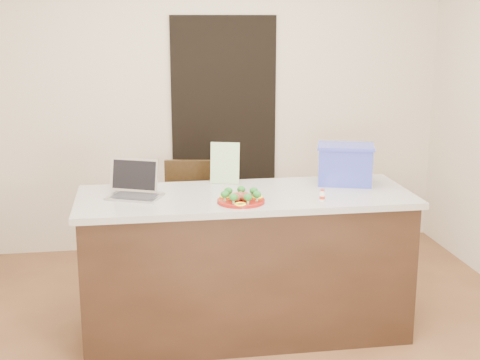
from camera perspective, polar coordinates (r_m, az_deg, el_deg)
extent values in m
plane|color=brown|center=(4.23, 1.01, -14.21)|extent=(4.00, 4.00, 0.00)
plane|color=beige|center=(5.75, -2.41, 7.41)|extent=(4.00, 0.00, 4.00)
plane|color=beige|center=(1.91, 11.69, -5.84)|extent=(4.00, 0.00, 4.00)
cube|color=black|center=(5.79, -1.37, 3.97)|extent=(0.90, 0.02, 2.00)
cube|color=black|center=(4.27, 0.45, -7.43)|extent=(2.00, 0.70, 0.88)
cube|color=beige|center=(4.13, 0.46, -1.46)|extent=(2.06, 0.76, 0.04)
cylinder|color=maroon|center=(3.93, 0.08, -1.82)|extent=(0.28, 0.28, 0.02)
torus|color=maroon|center=(3.92, 0.08, -1.73)|extent=(0.28, 0.28, 0.01)
sphere|color=brown|center=(3.92, 0.08, -1.41)|extent=(0.04, 0.04, 0.04)
sphere|color=brown|center=(3.89, 0.41, -1.52)|extent=(0.04, 0.04, 0.04)
sphere|color=brown|center=(3.91, 0.60, -1.44)|extent=(0.04, 0.04, 0.04)
sphere|color=brown|center=(3.93, 0.58, -1.36)|extent=(0.04, 0.04, 0.04)
sphere|color=brown|center=(3.95, 0.38, -1.29)|extent=(0.04, 0.04, 0.04)
sphere|color=brown|center=(3.95, 0.06, -1.27)|extent=(0.04, 0.04, 0.04)
sphere|color=brown|center=(3.95, -0.24, -1.30)|extent=(0.04, 0.04, 0.04)
sphere|color=brown|center=(3.93, -0.43, -1.37)|extent=(0.04, 0.04, 0.04)
sphere|color=brown|center=(3.91, -0.42, -1.45)|extent=(0.04, 0.04, 0.04)
sphere|color=brown|center=(3.89, -0.22, -1.52)|extent=(0.04, 0.04, 0.04)
ellipsoid|color=#154F18|center=(3.97, -0.99, -0.93)|extent=(0.05, 0.05, 0.04)
ellipsoid|color=#154F18|center=(3.90, -1.30, -1.23)|extent=(0.05, 0.05, 0.04)
ellipsoid|color=#154F18|center=(3.83, -0.56, -1.48)|extent=(0.05, 0.05, 0.04)
ellipsoid|color=#154F18|center=(3.83, 0.68, -1.49)|extent=(0.05, 0.05, 0.04)
ellipsoid|color=#154F18|center=(3.89, 1.46, -1.24)|extent=(0.05, 0.05, 0.04)
ellipsoid|color=#154F18|center=(3.97, 1.18, -0.94)|extent=(0.05, 0.05, 0.04)
ellipsoid|color=#154F18|center=(4.01, 0.10, -0.80)|extent=(0.05, 0.05, 0.04)
torus|color=#F6FF1A|center=(3.98, -1.26, -1.42)|extent=(0.07, 0.07, 0.01)
torus|color=#F6FF1A|center=(3.82, 0.02, -2.08)|extent=(0.07, 0.07, 0.01)
torus|color=#F6FF1A|center=(3.97, 1.48, -1.45)|extent=(0.07, 0.07, 0.01)
cube|color=white|center=(3.89, 0.10, -2.05)|extent=(0.17, 0.17, 0.01)
cube|color=#BCBBC0|center=(3.87, -0.14, -2.06)|extent=(0.06, 0.13, 0.00)
cube|color=#BCBBC0|center=(3.94, -0.31, -1.78)|extent=(0.05, 0.06, 0.00)
cube|color=silver|center=(3.85, 0.65, -2.12)|extent=(0.03, 0.10, 0.01)
cube|color=#BCBBC0|center=(3.94, 0.41, -1.73)|extent=(0.03, 0.12, 0.00)
cylinder|color=beige|center=(3.98, 7.03, -1.44)|extent=(0.03, 0.03, 0.05)
cylinder|color=beige|center=(3.98, 7.04, -1.00)|extent=(0.02, 0.02, 0.01)
cylinder|color=red|center=(3.97, 7.05, -0.86)|extent=(0.02, 0.02, 0.01)
cylinder|color=red|center=(3.98, 7.03, -1.48)|extent=(0.03, 0.03, 0.02)
cube|color=#A6A7AB|center=(4.08, -8.96, -1.40)|extent=(0.37, 0.32, 0.01)
cube|color=#A6A7AB|center=(4.16, -9.03, 0.45)|extent=(0.31, 0.17, 0.20)
cube|color=black|center=(4.16, -9.03, 0.43)|extent=(0.27, 0.15, 0.17)
cube|color=#272629|center=(4.07, -8.97, -1.33)|extent=(0.30, 0.24, 0.00)
cube|color=silver|center=(4.35, -1.30, 1.45)|extent=(0.19, 0.09, 0.27)
cube|color=#2D36A4|center=(4.40, 8.96, 1.21)|extent=(0.39, 0.33, 0.24)
cube|color=#2D36A4|center=(4.37, 9.02, 2.87)|extent=(0.42, 0.35, 0.02)
cube|color=#301F0E|center=(4.79, -3.63, -4.79)|extent=(0.50, 0.50, 0.04)
cube|color=#301F0E|center=(4.90, -3.90, -1.12)|extent=(0.43, 0.11, 0.49)
cylinder|color=#301F0E|center=(4.69, -5.64, -8.27)|extent=(0.04, 0.04, 0.46)
cylinder|color=#301F0E|center=(4.72, -1.13, -8.04)|extent=(0.04, 0.04, 0.46)
cylinder|color=#301F0E|center=(5.03, -5.90, -6.71)|extent=(0.04, 0.04, 0.46)
cylinder|color=#301F0E|center=(5.06, -1.70, -6.51)|extent=(0.04, 0.04, 0.46)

